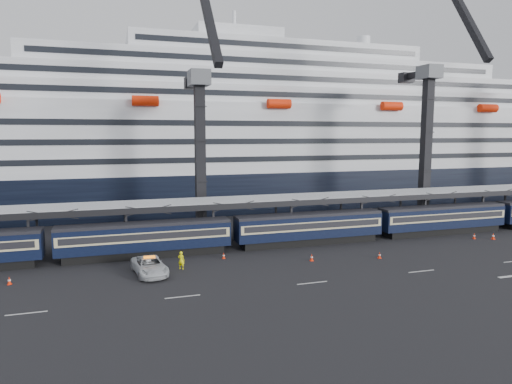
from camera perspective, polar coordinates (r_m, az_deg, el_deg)
ground at (r=53.62m, az=19.07°, el=-7.96°), size 260.00×260.00×0.00m
lane_markings at (r=55.20m, az=29.25°, el=-8.05°), size 111.00×4.27×0.02m
train at (r=58.97m, az=9.69°, el=-4.10°), size 133.05×3.00×4.05m
canopy at (r=64.13m, az=11.81°, el=-0.48°), size 130.00×6.25×5.53m
cruise_ship at (r=92.42m, az=1.52°, el=6.40°), size 214.09×28.84×34.00m
crane_dark_near at (r=61.01m, az=-6.93°, el=5.53°), size 4.50×17.75×35.08m
crane_dark_mid at (r=74.94m, az=20.72°, el=6.52°), size 4.50×18.24×39.64m
pickup_truck at (r=46.48m, az=-13.15°, el=-9.00°), size 3.59×6.36×1.68m
worker at (r=47.55m, az=-9.33°, el=-8.42°), size 0.81×0.75×1.87m
traffic_cone_a at (r=48.17m, az=-28.46°, el=-9.70°), size 0.38×0.38×0.76m
traffic_cone_b at (r=51.08m, az=-4.07°, el=-7.94°), size 0.34×0.34×0.67m
traffic_cone_c at (r=50.45m, az=6.97°, el=-8.11°), size 0.39×0.39×0.77m
traffic_cone_d at (r=52.86m, az=15.18°, el=-7.62°), size 0.37×0.37×0.73m
traffic_cone_e at (r=66.79m, az=25.61°, el=-4.98°), size 0.38×0.38×0.76m
traffic_cone_f at (r=67.61m, az=27.53°, el=-4.91°), size 0.43×0.43×0.86m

